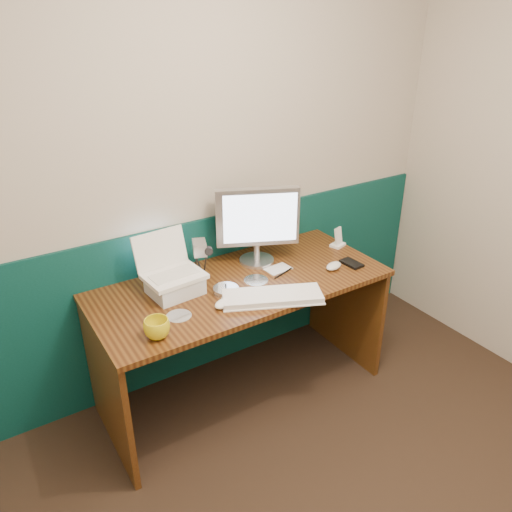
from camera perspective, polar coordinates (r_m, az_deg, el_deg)
back_wall at (r=2.74m, az=-8.34°, el=8.69°), size 3.50×0.04×2.50m
wainscot at (r=3.04m, az=-7.33°, el=-4.97°), size 3.48×0.02×1.00m
desk at (r=2.89m, az=-1.61°, el=-9.50°), size 1.60×0.70×0.75m
laptop_riser at (r=2.60m, az=-9.25°, el=-3.36°), size 0.27×0.23×0.09m
laptop at (r=2.52m, az=-9.52°, el=-0.13°), size 0.31×0.25×0.24m
monitor at (r=2.80m, az=0.07°, el=3.61°), size 0.48×0.31×0.47m
keyboard at (r=2.53m, az=1.87°, el=-4.71°), size 0.52×0.36×0.03m
mouse_right at (r=2.85m, az=8.87°, el=-1.13°), size 0.13×0.09×0.04m
mouse_left at (r=2.47m, az=-3.73°, el=-5.41°), size 0.13×0.10×0.04m
mug at (r=2.28m, az=-11.26°, el=-8.12°), size 0.15×0.15×0.09m
camcorder at (r=2.73m, az=-6.40°, el=-0.39°), size 0.13×0.15×0.19m
cd_spindle at (r=2.59m, az=-3.46°, el=-3.90°), size 0.13×0.13×0.03m
cd_loose_a at (r=2.43m, az=-8.80°, el=-6.76°), size 0.12×0.12×0.00m
cd_loose_b at (r=2.71m, az=-0.00°, el=-2.76°), size 0.13×0.13×0.00m
pen at (r=2.77m, az=3.15°, el=-1.96°), size 0.15×0.06×0.01m
papers at (r=2.82m, az=2.54°, el=-1.48°), size 0.15×0.11×0.00m
dock at (r=3.13m, az=9.31°, el=1.26°), size 0.10×0.09×0.02m
music_player at (r=3.11m, az=9.39°, el=2.28°), size 0.07×0.05×0.11m
pda at (r=2.92m, az=10.87°, el=-0.83°), size 0.09×0.14×0.02m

